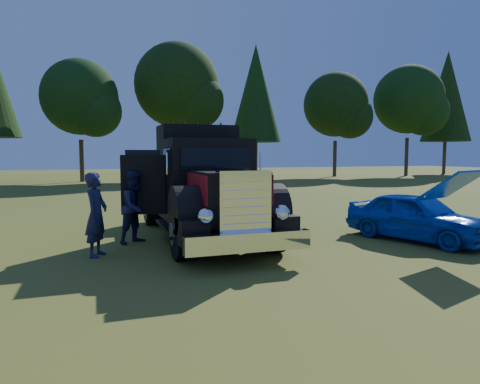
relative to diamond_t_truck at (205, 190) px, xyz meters
name	(u,v)px	position (x,y,z in m)	size (l,w,h in m)	color
ground	(263,265)	(0.42, -3.02, -1.28)	(120.00, 120.00, 0.00)	#314F17
treeline	(99,83)	(-2.14, 24.39, 6.42)	(72.10, 24.04, 13.84)	#2D2116
diamond_t_truck	(205,190)	(0.00, 0.00, 0.00)	(3.37, 7.16, 3.00)	black
hotrod_coupe	(417,216)	(5.07, -2.06, -0.65)	(2.58, 4.22, 1.89)	#071CA5
spectator_near	(96,215)	(-2.71, -1.16, -0.36)	(0.67, 0.44, 1.83)	#1D1E43
spectator_far	(136,207)	(-1.76, 0.03, -0.38)	(0.88, 0.68, 1.81)	navy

